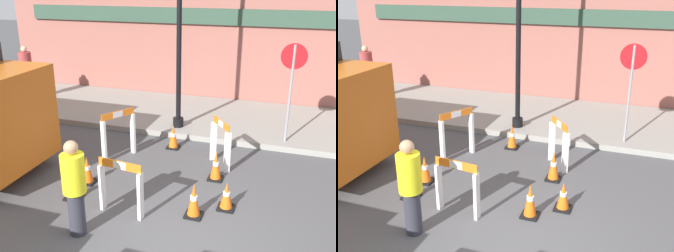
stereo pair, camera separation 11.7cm
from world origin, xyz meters
The scene contains 14 objects.
sidewalk_slab centered at (0.00, 6.30, 0.07)m, with size 18.00×3.59×0.15m.
storefront_facade centered at (0.00, 8.17, 2.75)m, with size 18.00×0.22×5.50m.
stop_sign centered at (1.24, 4.88, 1.75)m, with size 0.60×0.06×2.40m.
barricade_0 centered at (-0.06, 3.29, 0.57)m, with size 0.56×0.67×1.07m.
barricade_1 centered at (-2.36, 2.98, 0.61)m, with size 0.55×0.81×1.13m.
barricade_2 centered at (-1.30, 0.84, 0.55)m, with size 0.84×0.22×1.02m.
traffic_cone_0 centered at (-2.43, 1.65, 0.28)m, with size 0.30×0.30×0.58m.
traffic_cone_1 centered at (-1.34, 3.90, 0.29)m, with size 0.30×0.30×0.60m.
traffic_cone_2 centered at (-0.07, 1.18, 0.30)m, with size 0.30×0.30×0.63m.
traffic_cone_3 centered at (0.42, 1.60, 0.26)m, with size 0.30×0.30×0.53m.
traffic_cone_4 centered at (-0.01, 2.64, 0.30)m, with size 0.30×0.30×0.62m.
traffic_cone_5 centered at (-2.38, 1.01, 0.24)m, with size 0.30×0.30×0.51m.
person_worker centered at (-1.72, 0.09, 0.87)m, with size 0.46×0.46×1.63m.
person_pedestrian centered at (-7.05, 5.90, 1.09)m, with size 0.54×0.54×1.77m.
Camera 1 is at (1.42, -4.55, 3.88)m, focal length 42.00 mm.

